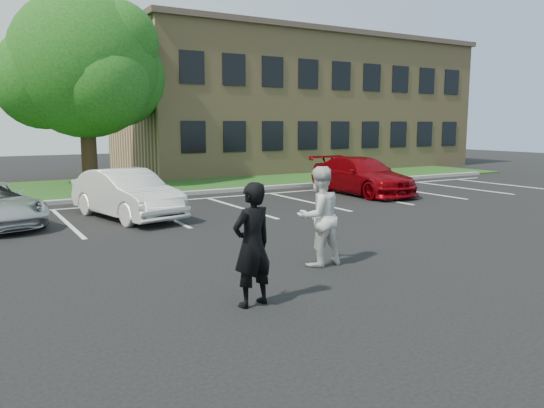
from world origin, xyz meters
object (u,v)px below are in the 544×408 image
object	(u,v)px
man_white_shirt	(319,216)
car_red_compact	(362,176)
office_building	(294,104)
car_white_sedan	(127,194)
man_black_suit	(252,245)
tree	(86,68)

from	to	relation	value
man_white_shirt	car_red_compact	bearing A→B (deg)	-135.22
office_building	car_white_sedan	world-z (taller)	office_building
car_white_sedan	car_red_compact	size ratio (longest dim) A/B	0.87
office_building	man_black_suit	distance (m)	27.87
man_white_shirt	car_white_sedan	world-z (taller)	man_white_shirt
car_white_sedan	car_red_compact	xyz separation A→B (m)	(9.81, 0.79, 0.01)
man_black_suit	car_white_sedan	size ratio (longest dim) A/B	0.44
man_black_suit	car_red_compact	size ratio (longest dim) A/B	0.38
man_white_shirt	car_white_sedan	size ratio (longest dim) A/B	0.45
man_black_suit	man_white_shirt	xyz separation A→B (m)	(2.30, 1.46, 0.02)
man_white_shirt	car_red_compact	world-z (taller)	man_white_shirt
man_white_shirt	office_building	bearing A→B (deg)	-122.62
office_building	car_white_sedan	bearing A→B (deg)	-136.91
tree	man_black_suit	xyz separation A→B (m)	(-1.40, -18.46, -4.37)
tree	car_red_compact	xyz separation A→B (m)	(8.86, -8.81, -4.60)
car_red_compact	man_black_suit	bearing A→B (deg)	-136.21
tree	man_white_shirt	size ratio (longest dim) A/B	4.38
tree	car_red_compact	world-z (taller)	tree
man_black_suit	man_white_shirt	size ratio (longest dim) A/B	0.98
car_red_compact	office_building	bearing A→B (deg)	69.00
man_black_suit	car_white_sedan	bearing A→B (deg)	-103.97
man_black_suit	car_red_compact	world-z (taller)	man_black_suit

